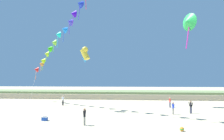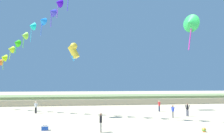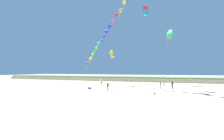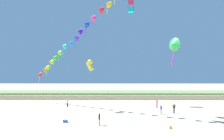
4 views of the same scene
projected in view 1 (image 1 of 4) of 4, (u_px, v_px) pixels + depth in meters
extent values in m
cube|color=#BFAE8B|center=(120.00, 95.00, 49.90)|extent=(120.00, 11.89, 1.15)
cube|color=#7A8E56|center=(120.00, 92.00, 49.94)|extent=(120.00, 10.10, 0.66)
cylinder|color=#282D4C|center=(170.00, 105.00, 31.50)|extent=(0.12, 0.12, 0.82)
cylinder|color=#282D4C|center=(170.00, 105.00, 31.64)|extent=(0.12, 0.12, 0.82)
cylinder|color=red|center=(170.00, 100.00, 31.60)|extent=(0.22, 0.22, 0.58)
cylinder|color=red|center=(171.00, 100.00, 31.42)|extent=(0.14, 0.21, 0.55)
cylinder|color=red|center=(169.00, 100.00, 31.79)|extent=(0.14, 0.21, 0.55)
sphere|color=beige|center=(170.00, 98.00, 31.62)|extent=(0.22, 0.22, 0.22)
cylinder|color=gray|center=(173.00, 111.00, 25.19)|extent=(0.11, 0.11, 0.78)
cylinder|color=gray|center=(174.00, 112.00, 25.07)|extent=(0.11, 0.11, 0.78)
cylinder|color=blue|center=(173.00, 106.00, 25.16)|extent=(0.20, 0.20, 0.55)
cylinder|color=blue|center=(172.00, 106.00, 25.33)|extent=(0.15, 0.20, 0.52)
cylinder|color=blue|center=(174.00, 106.00, 25.00)|extent=(0.15, 0.20, 0.52)
sphere|color=#9E7051|center=(173.00, 103.00, 25.18)|extent=(0.21, 0.21, 0.21)
cylinder|color=#282D4C|center=(191.00, 110.00, 25.87)|extent=(0.12, 0.12, 0.84)
cylinder|color=#282D4C|center=(190.00, 110.00, 25.96)|extent=(0.12, 0.12, 0.84)
cylinder|color=black|center=(191.00, 105.00, 25.95)|extent=(0.22, 0.22, 0.59)
cylinder|color=black|center=(192.00, 104.00, 25.84)|extent=(0.21, 0.17, 0.56)
cylinder|color=black|center=(189.00, 104.00, 26.07)|extent=(0.21, 0.17, 0.56)
sphere|color=#9E7051|center=(191.00, 102.00, 25.97)|extent=(0.23, 0.23, 0.23)
cylinder|color=gray|center=(84.00, 121.00, 19.07)|extent=(0.12, 0.12, 0.82)
cylinder|color=gray|center=(85.00, 121.00, 19.21)|extent=(0.12, 0.12, 0.82)
cylinder|color=black|center=(85.00, 114.00, 19.17)|extent=(0.22, 0.22, 0.58)
cylinder|color=black|center=(84.00, 114.00, 19.00)|extent=(0.12, 0.21, 0.55)
cylinder|color=black|center=(85.00, 113.00, 19.35)|extent=(0.12, 0.21, 0.55)
sphere|color=#9E7051|center=(85.00, 109.00, 19.19)|extent=(0.22, 0.22, 0.22)
cylinder|color=black|center=(63.00, 103.00, 34.28)|extent=(0.12, 0.12, 0.85)
cylinder|color=black|center=(63.00, 103.00, 34.35)|extent=(0.12, 0.12, 0.85)
cylinder|color=white|center=(63.00, 99.00, 34.36)|extent=(0.22, 0.22, 0.60)
cylinder|color=white|center=(64.00, 98.00, 34.27)|extent=(0.22, 0.15, 0.57)
cylinder|color=white|center=(62.00, 98.00, 34.45)|extent=(0.22, 0.15, 0.57)
sphere|color=beige|center=(63.00, 96.00, 34.38)|extent=(0.23, 0.23, 0.23)
cone|color=red|center=(36.00, 69.00, 41.01)|extent=(1.32, 1.34, 1.15)
cylinder|color=#E56539|center=(36.00, 75.00, 41.07)|extent=(0.23, 0.20, 1.97)
cone|color=orange|center=(41.00, 64.00, 39.80)|extent=(1.41, 1.41, 1.21)
cylinder|color=gold|center=(41.00, 68.00, 39.87)|extent=(0.17, 0.13, 1.24)
cone|color=#AFEC0F|center=(43.00, 61.00, 38.41)|extent=(1.35, 1.38, 1.18)
cylinder|color=#8CE539|center=(42.00, 66.00, 38.47)|extent=(0.24, 0.15, 1.59)
cone|color=#ADDB1C|center=(46.00, 54.00, 37.21)|extent=(1.31, 1.33, 1.14)
cylinder|color=#92E539|center=(46.00, 59.00, 37.27)|extent=(0.21, 0.17, 1.38)
cone|color=#30CB15|center=(49.00, 49.00, 35.92)|extent=(1.37, 1.31, 1.17)
cylinder|color=#39E549|center=(49.00, 54.00, 35.99)|extent=(0.21, 0.08, 1.33)
cone|color=#7CCD34|center=(54.00, 43.00, 34.90)|extent=(1.28, 1.32, 1.12)
cylinder|color=#60E539|center=(53.00, 48.00, 34.96)|extent=(0.13, 0.15, 1.51)
cone|color=#10D0BF|center=(58.00, 35.00, 33.69)|extent=(1.25, 1.30, 1.11)
cylinder|color=#39CBE5|center=(57.00, 42.00, 33.74)|extent=(0.15, 0.09, 1.94)
cone|color=#1B87EF|center=(64.00, 29.00, 32.25)|extent=(1.44, 1.42, 1.23)
cylinder|color=blue|center=(63.00, 37.00, 32.30)|extent=(0.20, 0.11, 1.86)
cone|color=#3B3CCB|center=(70.00, 22.00, 30.89)|extent=(1.41, 1.41, 1.21)
cylinder|color=#6139E5|center=(69.00, 29.00, 30.95)|extent=(0.12, 0.18, 1.70)
cone|color=#380AC4|center=(73.00, 14.00, 29.87)|extent=(1.24, 1.30, 1.11)
cylinder|color=#8C39E5|center=(73.00, 21.00, 29.93)|extent=(0.22, 0.21, 1.66)
cone|color=#1B37C8|center=(80.00, 4.00, 28.66)|extent=(1.41, 1.37, 1.20)
cylinder|color=#4639E5|center=(79.00, 13.00, 28.71)|extent=(0.19, 0.33, 2.12)
cylinder|color=#E53969|center=(86.00, 3.00, 27.62)|extent=(0.17, 0.15, 1.76)
cylinder|color=silver|center=(33.00, 85.00, 40.36)|extent=(0.94, 0.90, 6.70)
cone|color=#2FCB56|center=(187.00, 22.00, 23.74)|extent=(1.73, 2.19, 2.14)
cone|color=#E52DB6|center=(187.00, 22.00, 23.74)|extent=(0.99, 1.23, 1.18)
cylinder|color=#E52DB6|center=(188.00, 37.00, 23.64)|extent=(0.51, 0.20, 2.91)
cylinder|color=yellow|center=(85.00, 54.00, 28.91)|extent=(1.68, 1.27, 1.79)
sphere|color=yellow|center=(85.00, 50.00, 28.94)|extent=(0.89, 0.89, 0.89)
cone|color=#2D92E5|center=(85.00, 60.00, 28.86)|extent=(0.96, 0.96, 0.68)
sphere|color=black|center=(85.00, 48.00, 28.96)|extent=(0.19, 0.19, 0.19)
cube|color=blue|center=(45.00, 119.00, 21.34)|extent=(0.56, 0.40, 0.36)
cube|color=white|center=(45.00, 117.00, 21.35)|extent=(0.58, 0.41, 0.06)
cylinder|color=black|center=(45.00, 116.00, 21.35)|extent=(0.45, 0.03, 0.03)
sphere|color=orange|center=(182.00, 129.00, 16.91)|extent=(0.36, 0.36, 0.36)
cylinder|color=green|center=(182.00, 129.00, 16.91)|extent=(0.36, 0.36, 0.09)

